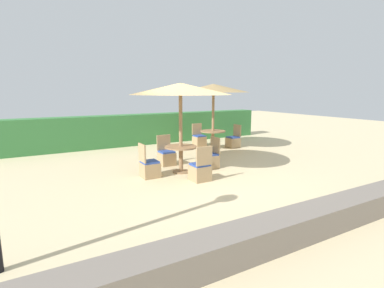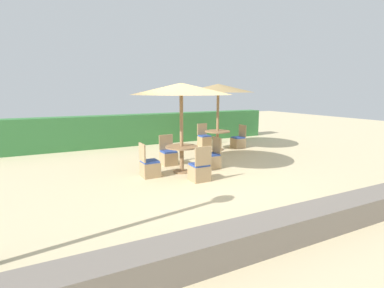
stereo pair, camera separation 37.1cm
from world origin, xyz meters
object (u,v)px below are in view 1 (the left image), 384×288
Objects in this scene: round_table_back_right at (213,135)px; patio_chair_center_north at (166,157)px; parasol_back_right at (213,88)px; parasol_center at (180,89)px; patio_chair_back_right_east at (233,141)px; patio_chair_back_right_north at (199,140)px; patio_chair_center_west at (149,168)px; round_table_center at (181,153)px; patio_chair_center_east at (210,159)px; patio_chair_center_south at (200,171)px.

patio_chair_center_north is (-2.65, -1.34, -0.31)m from round_table_back_right.
parasol_center is at bearing -138.83° from parasol_back_right.
patio_chair_back_right_east and patio_chair_back_right_north have the same top height.
parasol_back_right is 2.80× the size of round_table_back_right.
round_table_back_right is 1.03m from patio_chair_back_right_east.
patio_chair_center_west is 1.00× the size of patio_chair_center_north.
round_table_center is 0.99× the size of patio_chair_center_east.
parasol_center reaches higher than patio_chair_center_south.
patio_chair_center_west is 1.40m from patio_chair_center_south.
patio_chair_center_east is at bearing 134.32° from patio_chair_center_north.
patio_chair_back_right_east is 1.00× the size of patio_chair_back_right_north.
patio_chair_back_right_east is 1.00× the size of patio_chair_center_west.
patio_chair_center_west and patio_chair_center_south have the same top height.
patio_chair_back_right_east and patio_chair_center_west have the same top height.
patio_chair_center_north is (-2.65, -1.34, -2.13)m from parasol_back_right.
parasol_back_right is at bearing 122.82° from patio_chair_center_west.
parasol_center is at bearing 93.23° from patio_chair_center_south.
round_table_center is at bearing -138.83° from parasol_back_right.
patio_chair_back_right_east and patio_chair_center_north have the same top height.
parasol_center reaches higher than patio_chair_center_west.
patio_chair_center_south is at bearing 136.04° from patio_chair_center_east.
round_table_center is 1.02m from patio_chair_center_north.
round_table_center is 0.99× the size of patio_chair_center_north.
parasol_center is (-2.65, -2.32, -0.04)m from parasol_back_right.
patio_chair_back_right_east is at bearing 134.89° from patio_chair_back_right_north.
patio_chair_back_right_east reaches higher than round_table_center.
patio_chair_center_west is at bearing -147.18° from parasol_back_right.
patio_chair_center_east is at bearing 46.04° from patio_chair_center_south.
patio_chair_center_north is (-0.05, 1.95, 0.00)m from patio_chair_center_south.
parasol_back_right reaches higher than patio_chair_center_west.
parasol_back_right reaches higher than round_table_back_right.
patio_chair_back_right_north is (-1.02, 1.02, 0.00)m from patio_chair_back_right_east.
patio_chair_center_north is at bearing 109.69° from patio_chair_back_right_east.
patio_chair_center_south is (0.05, -0.97, -2.08)m from parasol_center.
round_table_back_right is at bearing -153.18° from patio_chair_center_north.
patio_chair_center_east is at bearing -0.90° from parasol_center.
parasol_back_right reaches higher than patio_chair_back_right_north.
round_table_back_right is 1.05× the size of patio_chair_back_right_north.
round_table_center is at bearing 93.23° from patio_chair_center_south.
round_table_back_right is 1.05× the size of patio_chair_center_north.
patio_chair_center_east is (0.97, -0.02, -0.30)m from round_table_center.
patio_chair_center_north reaches higher than round_table_center.
parasol_center is 3.02× the size of patio_chair_center_east.
patio_chair_center_east is 1.00× the size of patio_chair_center_north.
patio_chair_back_right_north is at bearing 59.05° from patio_chair_center_south.
patio_chair_center_west is 1.95m from patio_chair_center_east.
round_table_center is (-2.65, -2.32, -1.82)m from parasol_back_right.
parasol_center is 3.02× the size of patio_chair_center_north.
patio_chair_center_west is (-4.61, -2.30, 0.00)m from patio_chair_back_right_east.
parasol_center reaches higher than round_table_back_right.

